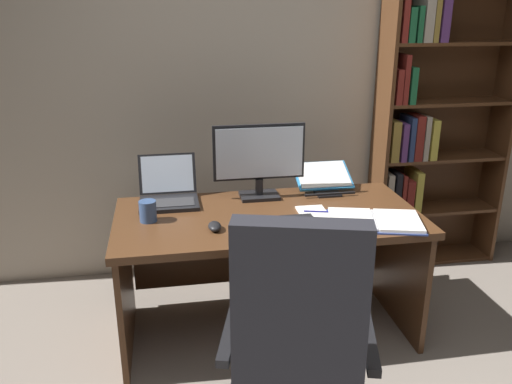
% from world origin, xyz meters
% --- Properties ---
extents(wall_back, '(5.40, 0.12, 2.51)m').
position_xyz_m(wall_back, '(0.00, 1.95, 1.26)').
color(wall_back, '#A89E8E').
rests_on(wall_back, ground).
extents(desk, '(1.61, 0.78, 0.72)m').
position_xyz_m(desk, '(-0.04, 1.11, 0.53)').
color(desk, '#4C2D19').
rests_on(desk, ground).
extents(bookshelf, '(0.90, 0.27, 1.93)m').
position_xyz_m(bookshelf, '(1.20, 1.75, 0.98)').
color(bookshelf, '#4C2D19').
rests_on(bookshelf, ground).
extents(office_chair, '(0.69, 0.60, 1.10)m').
position_xyz_m(office_chair, '(-0.10, 0.14, 0.47)').
color(office_chair, black).
rests_on(office_chair, ground).
extents(monitor, '(0.52, 0.16, 0.43)m').
position_xyz_m(monitor, '(-0.04, 1.30, 0.94)').
color(monitor, black).
rests_on(monitor, desk).
extents(laptop, '(0.32, 0.32, 0.25)m').
position_xyz_m(laptop, '(-0.55, 1.31, 0.77)').
color(laptop, black).
rests_on(laptop, desk).
extents(keyboard, '(0.42, 0.15, 0.02)m').
position_xyz_m(keyboard, '(-0.04, 0.88, 0.73)').
color(keyboard, black).
rests_on(keyboard, desk).
extents(computer_mouse, '(0.06, 0.10, 0.04)m').
position_xyz_m(computer_mouse, '(-0.34, 0.88, 0.74)').
color(computer_mouse, black).
rests_on(computer_mouse, desk).
extents(reading_stand_with_book, '(0.33, 0.28, 0.14)m').
position_xyz_m(reading_stand_with_book, '(0.37, 1.37, 0.79)').
color(reading_stand_with_book, black).
rests_on(reading_stand_with_book, desk).
extents(open_binder, '(0.54, 0.41, 0.02)m').
position_xyz_m(open_binder, '(0.48, 0.83, 0.73)').
color(open_binder, navy).
rests_on(open_binder, desk).
extents(notepad, '(0.15, 0.21, 0.01)m').
position_xyz_m(notepad, '(0.20, 0.99, 0.73)').
color(notepad, silver).
rests_on(notepad, desk).
extents(pen, '(0.14, 0.04, 0.01)m').
position_xyz_m(pen, '(0.22, 0.99, 0.74)').
color(pen, navy).
rests_on(pen, notepad).
extents(coffee_mug, '(0.09, 0.09, 0.11)m').
position_xyz_m(coffee_mug, '(-0.66, 1.05, 0.78)').
color(coffee_mug, '#334C7A').
rests_on(coffee_mug, desk).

